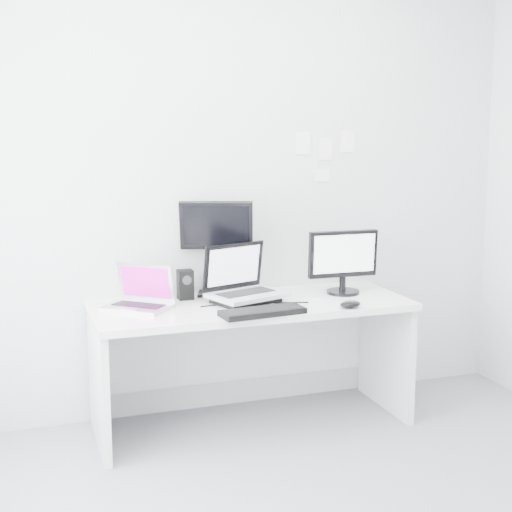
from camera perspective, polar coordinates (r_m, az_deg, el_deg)
name	(u,v)px	position (r m, az deg, el deg)	size (l,w,h in m)	color
back_wall	(233,189)	(4.38, -1.82, 5.27)	(3.60, 3.60, 0.00)	silver
desk	(252,364)	(4.25, -0.35, -8.44)	(1.80, 0.70, 0.73)	white
macbook	(137,287)	(4.01, -9.30, -2.38)	(0.34, 0.25, 0.25)	#ADADB1
speaker	(185,285)	(4.24, -5.55, -2.23)	(0.09, 0.09, 0.17)	black
dell_laptop	(247,273)	(4.11, -0.68, -1.37)	(0.41, 0.32, 0.34)	#B3B6BB
rear_monitor	(217,247)	(4.29, -3.09, 0.72)	(0.43, 0.15, 0.58)	black
samsung_monitor	(344,261)	(4.37, 6.85, -0.41)	(0.43, 0.20, 0.39)	black
keyboard	(262,312)	(3.87, 0.51, -4.38)	(0.46, 0.16, 0.03)	black
mouse	(350,304)	(4.05, 7.38, -3.77)	(0.13, 0.08, 0.04)	black
wall_note_0	(303,143)	(4.52, 3.71, 8.81)	(0.10, 0.00, 0.14)	white
wall_note_1	(326,149)	(4.58, 5.46, 8.30)	(0.09, 0.00, 0.13)	white
wall_note_2	(348,141)	(4.64, 7.18, 8.91)	(0.10, 0.00, 0.14)	white
wall_note_3	(322,175)	(4.58, 5.20, 6.30)	(0.11, 0.00, 0.08)	white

